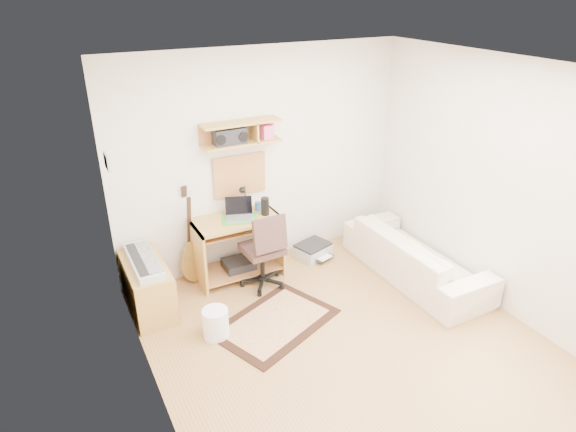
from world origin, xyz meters
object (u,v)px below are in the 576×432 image
printer (313,250)px  sofa (416,248)px  cabinet (147,286)px  desk (238,247)px  task_chair (262,249)px

printer → sofa: bearing=-67.1°
printer → cabinet: bearing=167.3°
printer → sofa: size_ratio=0.22×
desk → sofa: bearing=-28.3°
task_chair → cabinet: bearing=171.3°
cabinet → sofa: (2.96, -0.82, 0.10)m
cabinet → sofa: 3.07m
desk → sofa: 2.10m
desk → printer: (1.02, -0.01, -0.29)m
task_chair → sofa: 1.81m
sofa → task_chair: bearing=68.2°
task_chair → cabinet: (-1.28, 0.15, -0.20)m
task_chair → printer: size_ratio=2.22×
desk → cabinet: size_ratio=1.11×
desk → printer: desk is taller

